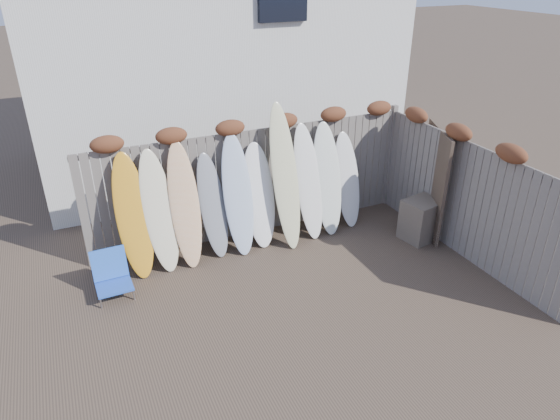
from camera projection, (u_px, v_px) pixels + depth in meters
name	position (u px, v px, depth m)	size (l,w,h in m)	color
ground	(312.00, 301.00, 7.58)	(80.00, 80.00, 0.00)	#493A2D
back_fence	(256.00, 173.00, 9.01)	(6.05, 0.28, 2.24)	slate
right_fence	(466.00, 192.00, 8.37)	(0.28, 4.40, 2.24)	slate
house	(206.00, 28.00, 11.59)	(8.50, 5.50, 6.33)	silver
beach_chair	(112.00, 275.00, 7.63)	(0.54, 0.57, 0.70)	blue
wooden_crate	(421.00, 220.00, 9.13)	(0.65, 0.54, 0.76)	#443633
lattice_panel	(433.00, 182.00, 9.11)	(0.06, 1.33, 2.00)	#4B3D2E
surfboard_0	(133.00, 216.00, 7.91)	(0.53, 0.07, 2.07)	orange
surfboard_1	(159.00, 212.00, 8.07)	(0.52, 0.07, 2.06)	beige
surfboard_2	(185.00, 206.00, 8.19)	(0.49, 0.07, 2.13)	#FFC77C
surfboard_3	(213.00, 206.00, 8.50)	(0.46, 0.07, 1.84)	gray
surfboard_4	(238.00, 195.00, 8.55)	(0.51, 0.07, 2.13)	silver
surfboard_5	(259.00, 196.00, 8.79)	(0.55, 0.07, 1.89)	white
surfboard_6	(285.00, 177.00, 8.69)	(0.47, 0.07, 2.60)	beige
surfboard_7	(308.00, 182.00, 9.04)	(0.51, 0.07, 2.14)	white
surfboard_8	(327.00, 179.00, 9.19)	(0.53, 0.07, 2.11)	white
surfboard_9	(347.00, 180.00, 9.48)	(0.49, 0.07, 1.84)	silver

